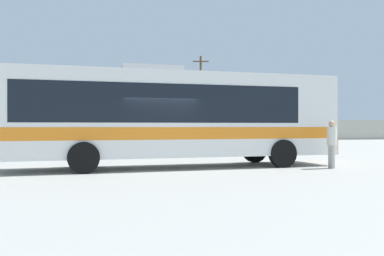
{
  "coord_description": "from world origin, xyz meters",
  "views": [
    {
      "loc": [
        -1.79,
        -15.89,
        1.56
      ],
      "look_at": [
        1.93,
        3.82,
        1.46
      ],
      "focal_mm": 41.57,
      "sensor_mm": 36.0,
      "label": 1
    }
  ],
  "objects_px": {
    "parked_car_second_silver": "(60,134)",
    "roadside_tree_midleft": "(95,94)",
    "coach_bus_white_orange": "(171,114)",
    "attendant_by_bus_door": "(332,141)",
    "utility_pole_far": "(249,105)",
    "utility_pole_near": "(201,96)"
  },
  "relations": [
    {
      "from": "coach_bus_white_orange",
      "to": "parked_car_second_silver",
      "type": "distance_m",
      "value": 26.48
    },
    {
      "from": "coach_bus_white_orange",
      "to": "utility_pole_far",
      "type": "bearing_deg",
      "value": 67.22
    },
    {
      "from": "utility_pole_near",
      "to": "attendant_by_bus_door",
      "type": "bearing_deg",
      "value": -93.73
    },
    {
      "from": "attendant_by_bus_door",
      "to": "utility_pole_far",
      "type": "relative_size",
      "value": 0.23
    },
    {
      "from": "utility_pole_near",
      "to": "roadside_tree_midleft",
      "type": "xyz_separation_m",
      "value": [
        -11.79,
        2.83,
        0.25
      ]
    },
    {
      "from": "utility_pole_near",
      "to": "parked_car_second_silver",
      "type": "bearing_deg",
      "value": -154.21
    },
    {
      "from": "parked_car_second_silver",
      "to": "roadside_tree_midleft",
      "type": "bearing_deg",
      "value": 74.06
    },
    {
      "from": "attendant_by_bus_door",
      "to": "utility_pole_near",
      "type": "height_order",
      "value": "utility_pole_near"
    },
    {
      "from": "coach_bus_white_orange",
      "to": "attendant_by_bus_door",
      "type": "height_order",
      "value": "coach_bus_white_orange"
    },
    {
      "from": "coach_bus_white_orange",
      "to": "roadside_tree_midleft",
      "type": "bearing_deg",
      "value": 96.18
    },
    {
      "from": "attendant_by_bus_door",
      "to": "parked_car_second_silver",
      "type": "bearing_deg",
      "value": 114.67
    },
    {
      "from": "parked_car_second_silver",
      "to": "roadside_tree_midleft",
      "type": "xyz_separation_m",
      "value": [
        2.83,
        9.89,
        4.39
      ]
    },
    {
      "from": "attendant_by_bus_door",
      "to": "roadside_tree_midleft",
      "type": "relative_size",
      "value": 0.25
    },
    {
      "from": "utility_pole_near",
      "to": "coach_bus_white_orange",
      "type": "bearing_deg",
      "value": -103.68
    },
    {
      "from": "coach_bus_white_orange",
      "to": "roadside_tree_midleft",
      "type": "relative_size",
      "value": 1.79
    },
    {
      "from": "parked_car_second_silver",
      "to": "utility_pole_near",
      "type": "xyz_separation_m",
      "value": [
        14.62,
        7.06,
        4.14
      ]
    },
    {
      "from": "attendant_by_bus_door",
      "to": "parked_car_second_silver",
      "type": "distance_m",
      "value": 29.7
    },
    {
      "from": "utility_pole_near",
      "to": "utility_pole_far",
      "type": "xyz_separation_m",
      "value": [
        5.32,
        -1.07,
        -0.97
      ]
    },
    {
      "from": "coach_bus_white_orange",
      "to": "utility_pole_far",
      "type": "xyz_separation_m",
      "value": [
        13.27,
        31.59,
        1.93
      ]
    },
    {
      "from": "parked_car_second_silver",
      "to": "utility_pole_near",
      "type": "height_order",
      "value": "utility_pole_near"
    },
    {
      "from": "parked_car_second_silver",
      "to": "utility_pole_far",
      "type": "relative_size",
      "value": 0.6
    },
    {
      "from": "coach_bus_white_orange",
      "to": "parked_car_second_silver",
      "type": "relative_size",
      "value": 2.83
    }
  ]
}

